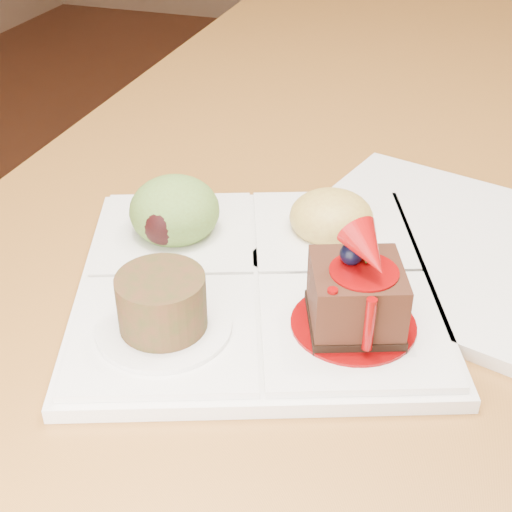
% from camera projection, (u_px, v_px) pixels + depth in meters
% --- Properties ---
extents(dining_table, '(1.00, 1.80, 0.75)m').
position_uv_depth(dining_table, '(480.00, 186.00, 0.90)').
color(dining_table, '#955F26').
rests_on(dining_table, ground).
extents(sampler_plate, '(0.38, 0.38, 0.11)m').
position_uv_depth(sampler_plate, '(253.00, 265.00, 0.60)').
color(sampler_plate, white).
rests_on(sampler_plate, dining_table).
extents(second_plate, '(0.33, 0.33, 0.01)m').
position_uv_depth(second_plate, '(441.00, 245.00, 0.65)').
color(second_plate, white).
rests_on(second_plate, dining_table).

